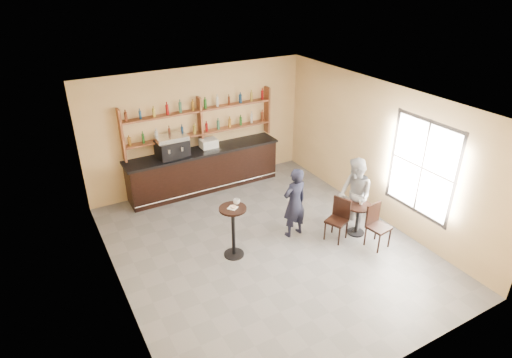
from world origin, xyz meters
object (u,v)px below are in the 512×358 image
espresso_machine (172,146)px  pastry_case (209,144)px  pedestal_table (233,232)px  cafe_table (357,219)px  chair_west (337,220)px  patron_second (355,195)px  bar_counter (204,169)px  man_main (294,203)px  chair_south (379,227)px

espresso_machine → pastry_case: espresso_machine is taller
pedestal_table → cafe_table: size_ratio=1.56×
cafe_table → chair_west: (-0.55, 0.05, 0.11)m
espresso_machine → patron_second: 4.58m
bar_counter → espresso_machine: 1.17m
bar_counter → cafe_table: bearing=-60.1°
pastry_case → cafe_table: bearing=-52.3°
man_main → chair_west: bearing=135.1°
chair_south → espresso_machine: bearing=116.8°
man_main → cafe_table: (1.26, -0.66, -0.45)m
pedestal_table → patron_second: 2.86m
pastry_case → espresso_machine: bearing=-170.3°
man_main → patron_second: patron_second is taller
bar_counter → chair_west: bearing=-66.7°
bar_counter → patron_second: (2.16, -3.44, 0.30)m
man_main → chair_west: (0.71, -0.61, -0.34)m
man_main → cafe_table: size_ratio=2.23×
cafe_table → patron_second: bearing=76.2°
man_main → pedestal_table: bearing=-3.3°
bar_counter → chair_west: (1.56, -3.61, -0.09)m
bar_counter → cafe_table: size_ratio=5.67×
espresso_machine → pastry_case: (0.98, 0.00, -0.14)m
espresso_machine → chair_west: 4.42m
espresso_machine → pedestal_table: espresso_machine is taller
pedestal_table → chair_south: bearing=-23.5°
pedestal_table → man_main: (1.51, 0.03, 0.24)m
bar_counter → chair_south: bar_counter is taller
espresso_machine → cafe_table: size_ratio=1.05×
espresso_machine → pedestal_table: (0.16, -3.03, -0.82)m
chair_south → pastry_case: bearing=106.9°
patron_second → cafe_table: bearing=0.2°
espresso_machine → chair_south: (2.97, -4.26, -0.91)m
pedestal_table → patron_second: (2.82, -0.40, 0.29)m
bar_counter → pedestal_table: 3.10m
bar_counter → espresso_machine: espresso_machine is taller
bar_counter → chair_west: 3.93m
pastry_case → pedestal_table: size_ratio=0.39×
cafe_table → patron_second: 0.54m
bar_counter → man_main: size_ratio=2.54×
espresso_machine → man_main: (1.66, -3.00, -0.58)m
patron_second → bar_counter: bearing=-133.8°
pedestal_table → man_main: 1.53m
espresso_machine → chair_south: espresso_machine is taller
pastry_case → chair_west: bearing=-59.2°
pedestal_table → chair_west: pedestal_table is taller
espresso_machine → cafe_table: bearing=-57.7°
espresso_machine → patron_second: patron_second is taller
espresso_machine → chair_west: bearing=-63.0°
pedestal_table → chair_west: size_ratio=1.20×
man_main → bar_counter: bearing=-78.7°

